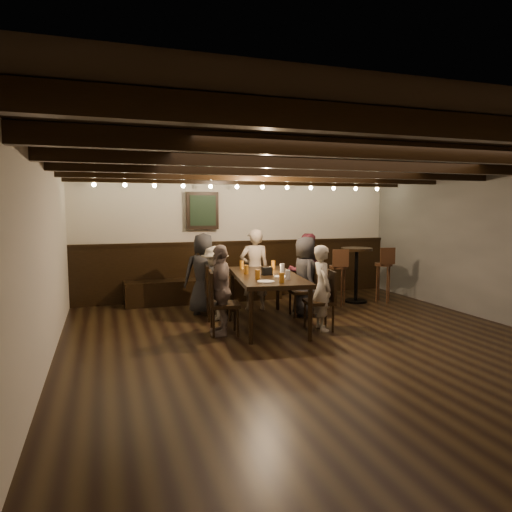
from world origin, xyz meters
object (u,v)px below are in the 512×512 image
object	(u,v)px
person_bench_centre	(255,270)
bar_stool_left	(338,285)
high_top_table	(356,267)
bar_stool_right	(383,282)
chair_left_near	(217,303)
person_bench_right	(306,272)
person_right_near	(305,276)
person_left_far	(221,290)
person_right_far	(322,288)
dining_table	(266,279)
chair_right_far	(320,312)
person_bench_left	(204,274)
person_left_near	(215,283)
chair_right_near	(303,300)
chair_left_far	(223,315)

from	to	relation	value
person_bench_centre	bar_stool_left	distance (m)	1.59
high_top_table	bar_stool_right	xyz separation A→B (m)	(0.50, -0.16, -0.29)
chair_left_near	person_bench_right	world-z (taller)	person_bench_right
person_right_near	bar_stool_right	bearing A→B (deg)	-65.36
chair_left_near	person_left_far	distance (m)	0.97
person_right_far	high_top_table	world-z (taller)	person_right_far
dining_table	person_bench_centre	xyz separation A→B (m)	(0.15, 1.04, 0.00)
chair_left_near	person_left_far	size ratio (longest dim) A/B	0.69
dining_table	person_bench_centre	bearing A→B (deg)	90.00
high_top_table	person_right_near	bearing A→B (deg)	-153.01
person_left_far	high_top_table	distance (m)	3.31
person_left_far	person_right_near	distance (m)	1.75
dining_table	chair_right_far	size ratio (longest dim) A/B	2.48
person_bench_right	person_right_near	size ratio (longest dim) A/B	1.02
dining_table	person_bench_left	size ratio (longest dim) A/B	1.59
high_top_table	bar_stool_right	world-z (taller)	bar_stool_right
person_left_near	bar_stool_right	distance (m)	3.40
chair_right_near	bar_stool_left	bearing A→B (deg)	-53.28
chair_left_near	person_left_near	bearing A→B (deg)	-90.00
chair_right_near	chair_left_near	bearing A→B (deg)	90.00
person_left_near	bar_stool_right	bearing A→B (deg)	104.02
chair_right_near	person_right_near	distance (m)	0.40
chair_left_far	bar_stool_right	xyz separation A→B (m)	(3.48, 1.23, 0.11)
chair_left_far	bar_stool_right	size ratio (longest dim) A/B	0.86
person_right_far	high_top_table	xyz separation A→B (m)	(1.52, 1.60, 0.06)
person_bench_left	person_left_near	size ratio (longest dim) A/B	1.16
chair_left_near	chair_right_near	bearing A→B (deg)	90.00
dining_table	bar_stool_left	distance (m)	1.92
person_bench_left	person_right_near	distance (m)	1.71
chair_right_near	person_right_near	xyz separation A→B (m)	(0.03, -0.00, 0.39)
chair_left_far	person_left_far	size ratio (longest dim) A/B	0.71
person_left_near	chair_right_far	bearing A→B (deg)	58.50
dining_table	chair_left_near	distance (m)	0.96
chair_right_far	person_bench_right	size ratio (longest dim) A/B	0.65
chair_right_near	person_bench_right	xyz separation A→B (m)	(0.24, 0.42, 0.41)
dining_table	bar_stool_right	size ratio (longest dim) A/B	2.07
chair_left_far	bar_stool_left	world-z (taller)	bar_stool_left
person_left_far	high_top_table	size ratio (longest dim) A/B	1.23
person_bench_centre	high_top_table	xyz separation A→B (m)	(2.05, 0.01, -0.03)
person_right_near	person_right_far	distance (m)	0.90
chair_right_near	person_bench_centre	world-z (taller)	person_bench_centre
chair_left_far	person_bench_right	world-z (taller)	person_bench_right
bar_stool_left	person_left_far	bearing A→B (deg)	-141.24
person_left_near	person_bench_centre	bearing A→B (deg)	128.66
person_bench_right	person_left_far	xyz separation A→B (m)	(-1.83, -1.10, -0.03)
chair_left_near	bar_stool_left	distance (m)	2.37
chair_left_near	chair_right_far	bearing A→B (deg)	57.95
high_top_table	bar_stool_left	distance (m)	0.62
person_bench_centre	person_left_near	world-z (taller)	person_bench_centre
person_bench_centre	chair_left_far	bearing A→B (deg)	64.38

